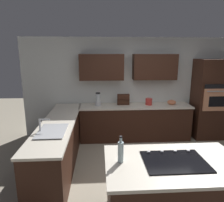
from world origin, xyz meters
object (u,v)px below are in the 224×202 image
at_px(mixing_bowl, 172,102).
at_px(kettle, 149,102).
at_px(oil_bottle, 121,151).
at_px(cooktop, 174,161).
at_px(sink_unit, 52,131).
at_px(wall_oven, 210,99).
at_px(blender, 98,100).
at_px(spice_rack, 123,99).

height_order(mixing_bowl, kettle, kettle).
bearing_deg(oil_bottle, cooktop, 177.02).
bearing_deg(cooktop, sink_unit, -32.46).
distance_m(wall_oven, kettle, 1.60).
bearing_deg(sink_unit, blender, -114.17).
bearing_deg(sink_unit, cooktop, 147.54).
relative_size(wall_oven, oil_bottle, 6.13).
distance_m(blender, spice_rack, 0.65).
relative_size(sink_unit, kettle, 4.03).
distance_m(mixing_bowl, oil_bottle, 3.23).
height_order(blender, mixing_bowl, blender).
bearing_deg(kettle, cooktop, 82.94).
relative_size(sink_unit, spice_rack, 2.27).
height_order(blender, kettle, blender).
relative_size(mixing_bowl, oil_bottle, 0.67).
bearing_deg(mixing_bowl, blender, -0.00).
distance_m(mixing_bowl, spice_rack, 1.25).
bearing_deg(blender, sink_unit, 65.83).
distance_m(blender, oil_bottle, 2.81).
relative_size(kettle, oil_bottle, 0.52).
distance_m(sink_unit, spice_rack, 2.30).
distance_m(sink_unit, mixing_bowl, 3.19).
bearing_deg(sink_unit, spice_rack, -128.43).
bearing_deg(wall_oven, blender, -0.36).
height_order(sink_unit, kettle, sink_unit).
bearing_deg(spice_rack, oil_bottle, 82.75).
xyz_separation_m(sink_unit, spice_rack, (-1.43, -1.80, 0.12)).
height_order(sink_unit, spice_rack, spice_rack).
relative_size(cooktop, oil_bottle, 2.27).
xyz_separation_m(spice_rack, oil_bottle, (0.36, 2.86, 0.00)).
distance_m(wall_oven, spice_rack, 2.25).
height_order(cooktop, spice_rack, spice_rack).
bearing_deg(mixing_bowl, spice_rack, -3.01).
height_order(sink_unit, cooktop, sink_unit).
height_order(kettle, oil_bottle, oil_bottle).
height_order(sink_unit, blender, blender).
xyz_separation_m(sink_unit, kettle, (-2.08, -1.73, 0.07)).
bearing_deg(wall_oven, sink_unit, 25.01).
bearing_deg(cooktop, kettle, -97.06).
bearing_deg(oil_bottle, spice_rack, -97.25).
bearing_deg(mixing_bowl, wall_oven, 178.95).
xyz_separation_m(wall_oven, spice_rack, (2.25, -0.08, 0.01)).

